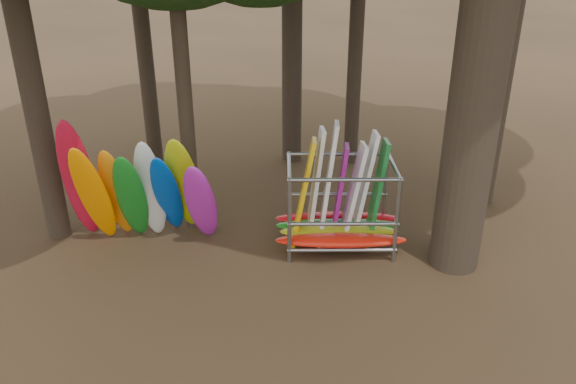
{
  "coord_description": "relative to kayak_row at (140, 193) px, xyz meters",
  "views": [
    {
      "loc": [
        0.31,
        -9.78,
        6.61
      ],
      "look_at": [
        0.39,
        1.5,
        1.4
      ],
      "focal_mm": 35.0,
      "sensor_mm": 36.0,
      "label": 1
    }
  ],
  "objects": [
    {
      "name": "ground",
      "position": [
        2.94,
        -1.66,
        -1.32
      ],
      "size": [
        120.0,
        120.0,
        0.0
      ],
      "primitive_type": "plane",
      "color": "#47331E",
      "rests_on": "ground"
    },
    {
      "name": "kayak_row",
      "position": [
        0.0,
        0.0,
        0.0
      ],
      "size": [
        3.54,
        2.01,
        3.26
      ],
      "color": "#B8102B",
      "rests_on": "ground"
    },
    {
      "name": "storage_rack",
      "position": [
        4.5,
        -0.05,
        -0.38
      ],
      "size": [
        2.96,
        1.61,
        2.91
      ],
      "color": "gray",
      "rests_on": "ground"
    }
  ]
}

